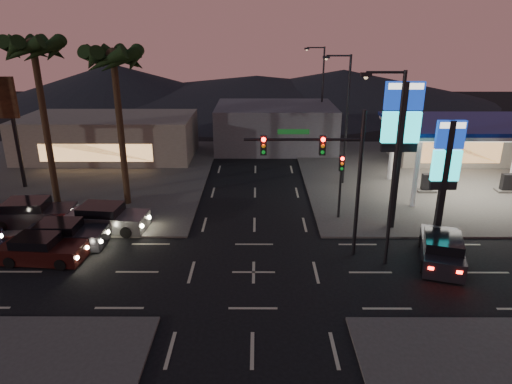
{
  "coord_description": "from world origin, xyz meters",
  "views": [
    {
      "loc": [
        0.2,
        -20.6,
        11.85
      ],
      "look_at": [
        0.11,
        3.84,
        3.0
      ],
      "focal_mm": 32.0,
      "sensor_mm": 36.0,
      "label": 1
    }
  ],
  "objects_px": {
    "pylon_sign_tall": "(401,127)",
    "car_lane_b_mid": "(32,213)",
    "car_lane_a_front": "(64,235)",
    "suv_station": "(442,250)",
    "car_lane_b_front": "(106,219)",
    "pylon_sign_short": "(447,161)",
    "gas_station": "(476,127)",
    "car_lane_a_mid": "(41,250)",
    "traffic_signal_mast": "(327,164)"
  },
  "relations": [
    {
      "from": "car_lane_a_front",
      "to": "car_lane_b_mid",
      "type": "distance_m",
      "value": 4.41
    },
    {
      "from": "traffic_signal_mast",
      "to": "car_lane_b_front",
      "type": "bearing_deg",
      "value": 166.12
    },
    {
      "from": "traffic_signal_mast",
      "to": "car_lane_b_front",
      "type": "height_order",
      "value": "traffic_signal_mast"
    },
    {
      "from": "car_lane_b_mid",
      "to": "traffic_signal_mast",
      "type": "bearing_deg",
      "value": -12.52
    },
    {
      "from": "traffic_signal_mast",
      "to": "car_lane_b_mid",
      "type": "xyz_separation_m",
      "value": [
        -17.81,
        3.95,
        -4.45
      ]
    },
    {
      "from": "car_lane_a_front",
      "to": "suv_station",
      "type": "distance_m",
      "value": 20.89
    },
    {
      "from": "traffic_signal_mast",
      "to": "car_lane_b_mid",
      "type": "relative_size",
      "value": 1.53
    },
    {
      "from": "pylon_sign_short",
      "to": "car_lane_b_mid",
      "type": "relative_size",
      "value": 1.33
    },
    {
      "from": "car_lane_b_front",
      "to": "gas_station",
      "type": "bearing_deg",
      "value": 15.18
    },
    {
      "from": "pylon_sign_short",
      "to": "car_lane_a_mid",
      "type": "height_order",
      "value": "pylon_sign_short"
    },
    {
      "from": "traffic_signal_mast",
      "to": "car_lane_a_mid",
      "type": "distance_m",
      "value": 15.79
    },
    {
      "from": "suv_station",
      "to": "car_lane_a_mid",
      "type": "bearing_deg",
      "value": 179.88
    },
    {
      "from": "pylon_sign_short",
      "to": "car_lane_b_mid",
      "type": "distance_m",
      "value": 25.4
    },
    {
      "from": "car_lane_b_mid",
      "to": "suv_station",
      "type": "distance_m",
      "value": 24.51
    },
    {
      "from": "pylon_sign_tall",
      "to": "car_lane_b_mid",
      "type": "xyz_separation_m",
      "value": [
        -22.56,
        0.44,
        -5.62
      ]
    },
    {
      "from": "car_lane_a_mid",
      "to": "car_lane_b_mid",
      "type": "height_order",
      "value": "car_lane_b_mid"
    },
    {
      "from": "pylon_sign_short",
      "to": "car_lane_a_front",
      "type": "relative_size",
      "value": 1.5
    },
    {
      "from": "pylon_sign_tall",
      "to": "gas_station",
      "type": "bearing_deg",
      "value": 40.91
    },
    {
      "from": "pylon_sign_tall",
      "to": "suv_station",
      "type": "height_order",
      "value": "pylon_sign_tall"
    },
    {
      "from": "car_lane_a_front",
      "to": "suv_station",
      "type": "xyz_separation_m",
      "value": [
        20.81,
        -1.81,
        0.04
      ]
    },
    {
      "from": "pylon_sign_short",
      "to": "car_lane_a_front",
      "type": "bearing_deg",
      "value": -175.89
    },
    {
      "from": "pylon_sign_tall",
      "to": "car_lane_a_front",
      "type": "relative_size",
      "value": 1.93
    },
    {
      "from": "traffic_signal_mast",
      "to": "car_lane_a_front",
      "type": "relative_size",
      "value": 1.72
    },
    {
      "from": "pylon_sign_tall",
      "to": "car_lane_a_mid",
      "type": "distance_m",
      "value": 21.1
    },
    {
      "from": "pylon_sign_short",
      "to": "car_lane_b_front",
      "type": "distance_m",
      "value": 20.53
    },
    {
      "from": "pylon_sign_short",
      "to": "pylon_sign_tall",
      "type": "bearing_deg",
      "value": 158.2
    },
    {
      "from": "gas_station",
      "to": "traffic_signal_mast",
      "type": "distance_m",
      "value": 15.82
    },
    {
      "from": "car_lane_a_mid",
      "to": "pylon_sign_tall",
      "type": "bearing_deg",
      "value": 12.32
    },
    {
      "from": "pylon_sign_short",
      "to": "gas_station",
      "type": "bearing_deg",
      "value": 56.31
    },
    {
      "from": "gas_station",
      "to": "car_lane_a_mid",
      "type": "distance_m",
      "value": 29.74
    },
    {
      "from": "car_lane_a_front",
      "to": "car_lane_b_mid",
      "type": "bearing_deg",
      "value": 136.9
    },
    {
      "from": "pylon_sign_short",
      "to": "car_lane_a_mid",
      "type": "relative_size",
      "value": 1.53
    },
    {
      "from": "pylon_sign_tall",
      "to": "car_lane_a_front",
      "type": "distance_m",
      "value": 20.32
    },
    {
      "from": "pylon_sign_tall",
      "to": "car_lane_b_mid",
      "type": "height_order",
      "value": "pylon_sign_tall"
    },
    {
      "from": "car_lane_a_mid",
      "to": "car_lane_a_front",
      "type": "bearing_deg",
      "value": 73.97
    },
    {
      "from": "traffic_signal_mast",
      "to": "suv_station",
      "type": "bearing_deg",
      "value": -7.93
    },
    {
      "from": "car_lane_b_front",
      "to": "pylon_sign_short",
      "type": "bearing_deg",
      "value": -1.93
    },
    {
      "from": "gas_station",
      "to": "car_lane_a_mid",
      "type": "relative_size",
      "value": 2.66
    },
    {
      "from": "pylon_sign_tall",
      "to": "car_lane_b_front",
      "type": "bearing_deg",
      "value": -178.95
    },
    {
      "from": "traffic_signal_mast",
      "to": "suv_station",
      "type": "height_order",
      "value": "traffic_signal_mast"
    },
    {
      "from": "pylon_sign_tall",
      "to": "car_lane_a_front",
      "type": "height_order",
      "value": "pylon_sign_tall"
    },
    {
      "from": "car_lane_b_front",
      "to": "suv_station",
      "type": "distance_m",
      "value": 19.55
    },
    {
      "from": "traffic_signal_mast",
      "to": "car_lane_b_front",
      "type": "xyz_separation_m",
      "value": [
        -12.9,
        3.19,
        -4.47
      ]
    },
    {
      "from": "car_lane_b_mid",
      "to": "pylon_sign_tall",
      "type": "bearing_deg",
      "value": -1.12
    },
    {
      "from": "traffic_signal_mast",
      "to": "pylon_sign_short",
      "type": "bearing_deg",
      "value": 19.13
    },
    {
      "from": "gas_station",
      "to": "pylon_sign_tall",
      "type": "height_order",
      "value": "pylon_sign_tall"
    },
    {
      "from": "gas_station",
      "to": "car_lane_a_front",
      "type": "relative_size",
      "value": 2.62
    },
    {
      "from": "pylon_sign_short",
      "to": "traffic_signal_mast",
      "type": "bearing_deg",
      "value": -160.87
    },
    {
      "from": "car_lane_b_mid",
      "to": "pylon_sign_short",
      "type": "bearing_deg",
      "value": -3.29
    },
    {
      "from": "pylon_sign_tall",
      "to": "car_lane_b_front",
      "type": "xyz_separation_m",
      "value": [
        -17.65,
        -0.32,
        -5.64
      ]
    }
  ]
}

